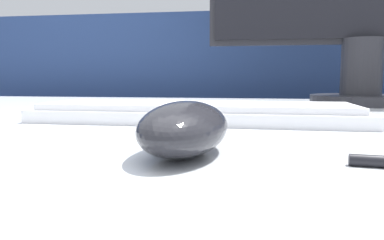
# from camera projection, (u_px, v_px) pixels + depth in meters

# --- Properties ---
(partition_panel) EXTENTS (5.00, 0.03, 1.01)m
(partition_panel) POSITION_uv_depth(u_px,v_px,m) (239.00, 173.00, 1.19)
(partition_panel) COLOR navy
(partition_panel) RESTS_ON ground_plane
(computer_mouse_near) EXTENTS (0.07, 0.12, 0.04)m
(computer_mouse_near) POSITION_uv_depth(u_px,v_px,m) (185.00, 128.00, 0.28)
(computer_mouse_near) COLOR #232328
(computer_mouse_near) RESTS_ON desk
(keyboard) EXTENTS (0.43, 0.14, 0.02)m
(keyboard) POSITION_uv_depth(u_px,v_px,m) (196.00, 112.00, 0.50)
(keyboard) COLOR white
(keyboard) RESTS_ON desk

